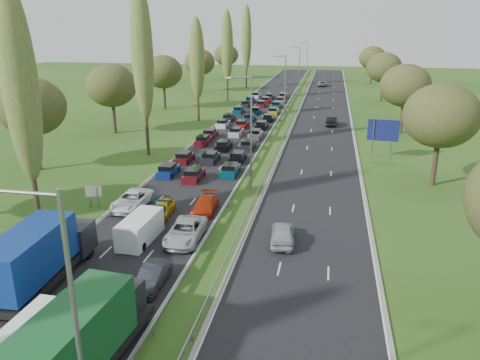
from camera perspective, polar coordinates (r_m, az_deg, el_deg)
The scene contains 24 objects.
ground at distance 86.06m, azimuth 5.50°, elevation 6.98°, with size 260.00×260.00×0.00m, color #234917.
near_carriageway at distance 89.36m, azimuth 1.32°, elevation 7.48°, with size 10.50×215.00×0.04m, color black.
far_carriageway at distance 88.16m, azimuth 10.07°, elevation 7.05°, with size 10.50×215.00×0.04m, color black.
central_reservation at distance 88.40m, azimuth 5.68°, elevation 7.64°, with size 2.36×215.00×0.32m.
lamp_columns at distance 83.13m, azimuth 5.49°, elevation 10.78°, with size 0.18×140.18×12.00m.
poplar_row at distance 76.21m, azimuth -7.62°, elevation 14.86°, with size 2.80×127.80×22.44m.
woodland_left at distance 75.58m, azimuth -16.53°, elevation 10.67°, with size 8.00×166.00×11.10m.
woodland_right at distance 72.22m, azimuth 20.41°, elevation 9.96°, with size 8.00×153.00×11.10m.
traffic_queue_fill at distance 84.40m, azimuth 0.74°, elevation 7.14°, with size 9.02×68.85×0.80m.
near_car_2 at distance 46.15m, azimuth -13.02°, elevation -2.38°, with size 2.59×5.62×1.56m, color white.
near_car_6 at distance 29.99m, azimuth -21.05°, elevation -15.19°, with size 2.44×5.30×1.47m, color slate.
near_car_7 at distance 42.11m, azimuth -10.65°, elevation -4.35°, with size 1.99×4.89×1.42m, color #043C47.
near_car_8 at distance 43.82m, azimuth -9.40°, elevation -3.38°, with size 1.65×4.10×1.40m, color #C28B0C.
near_car_9 at distance 32.53m, azimuth -10.64°, elevation -11.47°, with size 1.49×4.28×1.41m, color black.
near_car_10 at distance 38.51m, azimuth -6.67°, elevation -6.21°, with size 2.65×5.75×1.60m, color #B0B2BA.
near_car_11 at distance 44.12m, azimuth -4.23°, elevation -3.02°, with size 1.97×4.84×1.40m, color #A8260A.
far_car_0 at distance 38.01m, azimuth 5.22°, elevation -6.50°, with size 1.88×4.67×1.59m, color #9EA1A7.
far_car_1 at distance 84.44m, azimuth 11.11°, elevation 7.08°, with size 1.70×4.87×1.61m, color black.
far_car_2 at distance 141.19m, azimuth 9.98°, elevation 11.52°, with size 2.63×5.71×1.59m, color slate.
blue_lorry at distance 34.20m, azimuth -23.26°, elevation -8.44°, with size 2.79×10.06×4.25m.
white_van_front at distance 27.82m, azimuth -23.89°, elevation -17.47°, with size 2.20×5.60×2.25m.
white_van_rear at distance 39.06m, azimuth -11.95°, elevation -5.72°, with size 2.06×5.24×2.11m.
info_sign at distance 47.05m, azimuth -17.40°, elevation -1.62°, with size 1.46×0.54×2.10m.
direction_sign at distance 63.93m, azimuth 17.06°, elevation 5.60°, with size 3.99×0.55×5.20m.
Camera 1 is at (12.43, -4.06, 16.68)m, focal length 35.00 mm.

